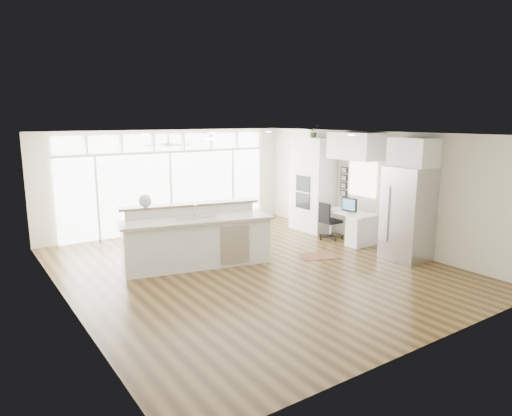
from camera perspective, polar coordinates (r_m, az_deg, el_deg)
floor at (r=9.36m, az=-0.58°, el=-7.57°), size 7.00×8.00×0.02m
ceiling at (r=8.87m, az=-0.62°, el=9.25°), size 7.00×8.00×0.02m
wall_back at (r=12.51m, az=-10.81°, el=3.39°), size 7.00×0.04×2.70m
wall_front at (r=6.18m, az=20.45°, el=-4.99°), size 7.00×0.04×2.70m
wall_left at (r=7.70m, az=-22.87°, el=-2.07°), size 0.04×8.00×2.70m
wall_right at (r=11.31m, az=14.35°, el=2.43°), size 0.04×8.00×2.70m
glass_wall at (r=12.50m, az=-10.65°, el=2.00°), size 5.80×0.06×2.08m
transom_row at (r=12.36m, az=-10.87°, el=8.10°), size 5.90×0.06×0.40m
desk_window at (r=11.45m, az=13.15°, el=3.61°), size 0.04×0.85×0.85m
ceiling_fan at (r=11.11m, az=-10.91°, el=8.29°), size 1.16×1.16×0.32m
recessed_lights at (r=9.04m, az=-1.33°, el=9.15°), size 3.40×3.00×0.02m
oven_cabinet at (r=12.36m, az=7.06°, el=2.94°), size 0.64×1.20×2.50m
desk_nook at (r=11.42m, az=11.76°, el=-2.33°), size 0.72×1.30×0.76m
upper_cabinets at (r=11.17m, az=12.31°, el=7.58°), size 0.64×1.30×0.64m
refrigerator at (r=10.23m, az=18.45°, el=-0.68°), size 0.76×0.90×2.00m
fridge_cabinet at (r=10.11m, az=19.11°, el=6.60°), size 0.64×0.90×0.60m
framed_photos at (r=11.90m, az=10.92°, el=3.24°), size 0.06×0.22×0.80m
kitchen_island at (r=9.43m, az=-7.40°, el=-3.58°), size 3.26×1.80×1.23m
rug at (r=10.23m, az=7.84°, el=-5.95°), size 0.99×0.86×0.01m
office_chair at (r=11.60m, az=9.32°, el=-1.60°), size 0.50×0.46×0.93m
fishbowl at (r=9.48m, az=-13.69°, el=0.89°), size 0.35×0.35×0.27m
monitor at (r=11.25m, az=11.59°, el=0.42°), size 0.11×0.45×0.37m
keyboard at (r=11.16m, az=10.94°, el=-0.56°), size 0.18×0.36×0.02m
potted_plant at (r=12.24m, az=7.22°, el=9.32°), size 0.30×0.33×0.25m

